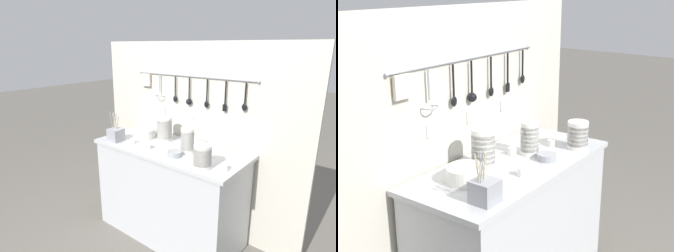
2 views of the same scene
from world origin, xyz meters
The scene contains 14 objects.
counter centered at (0.00, 0.00, 0.43)m, with size 1.34×0.59×0.86m.
back_wall centered at (0.00, 0.33, 0.87)m, with size 2.14×0.11×1.73m.
bowl_stack_back_corner centered at (-0.14, 0.10, 0.97)m, with size 0.13×0.13×0.23m.
bowl_stack_tall_left centered at (0.18, 0.00, 0.96)m, with size 0.11×0.11×0.20m.
bowl_stack_nested_right centered at (0.44, -0.19, 0.94)m, with size 0.13×0.13×0.17m.
plate_stack centered at (-0.35, 0.04, 0.90)m, with size 0.21×0.21×0.08m.
steel_mixing_bowl centered at (0.16, -0.14, 0.88)m, with size 0.11×0.11×0.04m.
cutlery_caddy centered at (-0.48, -0.18, 0.92)m, with size 0.12×0.12×0.28m.
cup_mid_row centered at (0.11, 0.08, 0.88)m, with size 0.05×0.05×0.04m.
cup_by_caddy centered at (0.38, -0.03, 0.88)m, with size 0.05×0.05×0.04m.
cup_centre centered at (-0.12, -0.15, 0.88)m, with size 0.05×0.05×0.04m.
cup_beside_plates centered at (0.59, -0.12, 0.88)m, with size 0.05×0.05×0.04m.
cup_edge_near centered at (-0.32, -0.13, 0.88)m, with size 0.05×0.05×0.04m.
cup_front_left centered at (-0.30, 0.19, 0.88)m, with size 0.05×0.05×0.04m.
Camera 2 is at (-2.05, -1.43, 1.86)m, focal length 50.00 mm.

